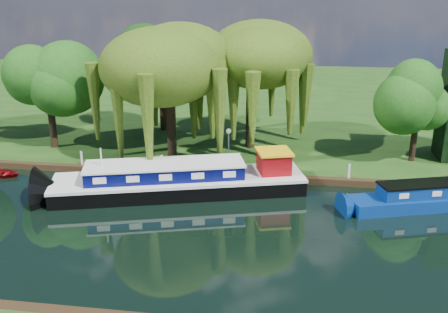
# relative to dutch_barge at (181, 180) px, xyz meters

# --- Properties ---
(ground) EXTENTS (120.00, 120.00, 0.00)m
(ground) POSITION_rel_dutch_barge_xyz_m (1.88, -5.34, -0.84)
(ground) COLOR black
(far_bank) EXTENTS (120.00, 52.00, 0.45)m
(far_bank) POSITION_rel_dutch_barge_xyz_m (1.88, 28.66, -0.62)
(far_bank) COLOR #193C10
(far_bank) RESTS_ON ground
(dutch_barge) EXTENTS (16.50, 7.97, 3.40)m
(dutch_barge) POSITION_rel_dutch_barge_xyz_m (0.00, 0.00, 0.00)
(dutch_barge) COLOR black
(dutch_barge) RESTS_ON ground
(narrowboat) EXTENTS (11.92, 5.45, 1.73)m
(narrowboat) POSITION_rel_dutch_barge_xyz_m (16.34, 0.24, -0.23)
(narrowboat) COLOR navy
(narrowboat) RESTS_ON ground
(red_dinghy) EXTENTS (2.85, 2.05, 0.59)m
(red_dinghy) POSITION_rel_dutch_barge_xyz_m (-13.40, 1.09, -0.84)
(red_dinghy) COLOR maroon
(red_dinghy) RESTS_ON ground
(willow_left) EXTENTS (7.86, 7.86, 9.41)m
(willow_left) POSITION_rel_dutch_barge_xyz_m (-2.10, 6.03, 6.44)
(willow_left) COLOR black
(willow_left) RESTS_ON far_bank
(willow_right) EXTENTS (7.42, 7.42, 9.04)m
(willow_right) POSITION_rel_dutch_barge_xyz_m (3.59, 9.07, 6.20)
(willow_right) COLOR black
(willow_right) RESTS_ON far_bank
(tree_far_left) EXTENTS (5.02, 5.02, 8.09)m
(tree_far_left) POSITION_rel_dutch_barge_xyz_m (-12.08, 6.86, 5.15)
(tree_far_left) COLOR black
(tree_far_left) RESTS_ON far_bank
(tree_far_mid) EXTENTS (5.22, 5.22, 8.55)m
(tree_far_mid) POSITION_rel_dutch_barge_xyz_m (-4.65, 13.13, 5.50)
(tree_far_mid) COLOR black
(tree_far_mid) RESTS_ON far_bank
(tree_far_right) EXTENTS (3.93, 3.93, 6.44)m
(tree_far_right) POSITION_rel_dutch_barge_xyz_m (15.84, 7.43, 4.05)
(tree_far_right) COLOR black
(tree_far_right) RESTS_ON far_bank
(lamppost) EXTENTS (0.36, 0.36, 2.56)m
(lamppost) POSITION_rel_dutch_barge_xyz_m (2.38, 5.16, 1.58)
(lamppost) COLOR silver
(lamppost) RESTS_ON far_bank
(mooring_posts) EXTENTS (19.16, 0.16, 1.00)m
(mooring_posts) POSITION_rel_dutch_barge_xyz_m (1.38, 3.06, 0.11)
(mooring_posts) COLOR silver
(mooring_posts) RESTS_ON far_bank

